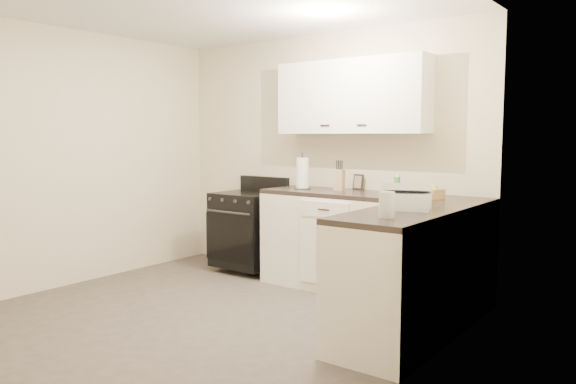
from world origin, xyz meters
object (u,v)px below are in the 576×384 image
Objects in this scene: stove at (247,229)px; countertop_grill at (406,201)px; wicker_basket at (427,193)px; knife_block at (339,180)px; paper_towel at (302,173)px.

stove is 2.42m from countertop_grill.
stove is at bearing 178.58° from wicker_basket.
wicker_basket is (0.96, -0.14, -0.06)m from knife_block.
countertop_grill is (2.22, -0.79, 0.54)m from stove.
knife_block is at bearing 171.78° from wicker_basket.
knife_block is (1.11, 0.09, 0.58)m from stove.
knife_block is 0.65× the size of paper_towel.
countertop_grill is (0.16, -0.74, 0.02)m from wicker_basket.
stove is 3.07× the size of wicker_basket.
countertop_grill is at bearing -78.15° from wicker_basket.
knife_block reaches higher than stove.
paper_towel reaches higher than countertop_grill.
knife_block is 0.97m from wicker_basket.
countertop_grill is at bearing -19.67° from stove.
paper_towel is 1.20× the size of wicker_basket.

